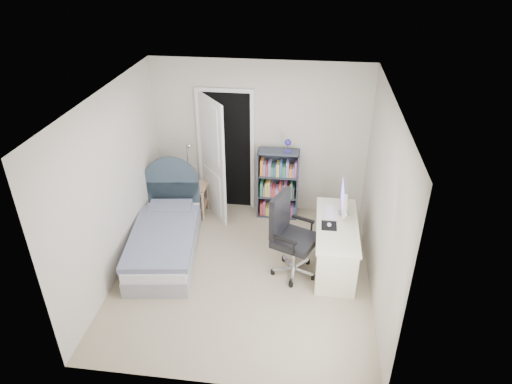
# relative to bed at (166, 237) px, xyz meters

# --- Properties ---
(room_shell) EXTENTS (3.50, 3.70, 2.60)m
(room_shell) POSITION_rel_bed_xyz_m (1.20, -0.33, 0.99)
(room_shell) COLOR gray
(room_shell) RESTS_ON ground
(door) EXTENTS (0.92, 0.68, 2.06)m
(door) POSITION_rel_bed_xyz_m (0.55, 1.24, 0.78)
(door) COLOR black
(door) RESTS_ON ground
(bed) EXTENTS (1.11, 1.96, 1.15)m
(bed) POSITION_rel_bed_xyz_m (0.00, 0.00, 0.00)
(bed) COLOR gray
(bed) RESTS_ON ground
(nightstand) EXTENTS (0.42, 0.42, 0.62)m
(nightstand) POSITION_rel_bed_xyz_m (0.15, 1.09, 0.15)
(nightstand) COLOR tan
(nightstand) RESTS_ON ground
(floor_lamp) EXTENTS (0.18, 0.18, 1.25)m
(floor_lamp) POSITION_rel_bed_xyz_m (0.09, 1.15, 0.25)
(floor_lamp) COLOR silver
(floor_lamp) RESTS_ON ground
(bookcase) EXTENTS (0.65, 0.28, 1.38)m
(bookcase) POSITION_rel_bed_xyz_m (1.52, 1.23, 0.28)
(bookcase) COLOR #353B48
(bookcase) RESTS_ON ground
(desk) EXTENTS (0.56, 1.40, 1.15)m
(desk) POSITION_rel_bed_xyz_m (2.43, 0.03, 0.12)
(desk) COLOR #F0EEC9
(desk) RESTS_ON ground
(office_chair) EXTENTS (0.69, 0.69, 1.19)m
(office_chair) POSITION_rel_bed_xyz_m (1.79, -0.19, 0.39)
(office_chair) COLOR silver
(office_chair) RESTS_ON ground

